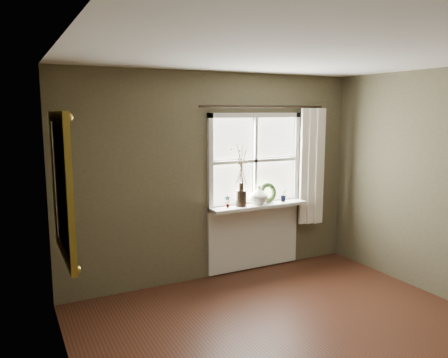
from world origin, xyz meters
name	(u,v)px	position (x,y,z in m)	size (l,w,h in m)	color
ceiling	(345,48)	(0.00, 0.00, 2.60)	(4.50, 4.50, 0.00)	silver
wall_back	(215,176)	(0.00, 2.30, 1.30)	(4.00, 0.10, 2.60)	brown
wall_left	(73,251)	(-2.05, 0.00, 1.30)	(0.10, 4.50, 2.60)	brown
window_frame	(255,161)	(0.55, 2.23, 1.48)	(1.36, 0.06, 1.24)	silver
window_sill	(259,206)	(0.55, 2.12, 0.90)	(1.36, 0.26, 0.04)	silver
window_apron	(254,236)	(0.55, 2.23, 0.46)	(1.36, 0.04, 0.88)	silver
dark_jug	(241,198)	(0.28, 2.12, 1.02)	(0.14, 0.14, 0.21)	black
cream_vase	(259,195)	(0.55, 2.12, 1.04)	(0.24, 0.24, 0.25)	beige
wreath	(268,195)	(0.71, 2.16, 1.02)	(0.27, 0.27, 0.07)	#304A21
potted_plant_left	(228,202)	(0.09, 2.12, 1.00)	(0.08, 0.06, 0.16)	#304A21
potted_plant_right	(284,195)	(0.94, 2.12, 1.01)	(0.10, 0.08, 0.18)	#304A21
curtain	(311,167)	(1.39, 2.13, 1.37)	(0.36, 0.12, 1.59)	white
curtain_rod	(265,107)	(0.65, 2.17, 2.18)	(0.03, 0.03, 1.84)	black
gilt_mirror	(61,186)	(-1.96, 1.24, 1.50)	(0.10, 1.06, 1.27)	white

